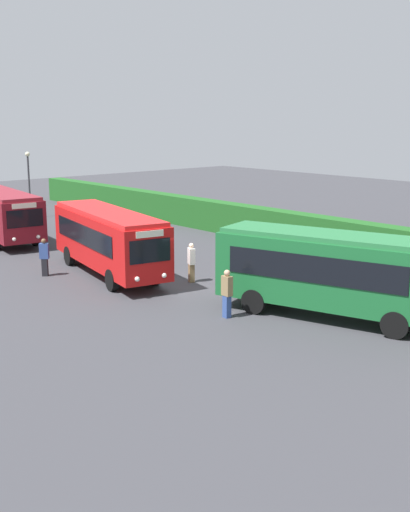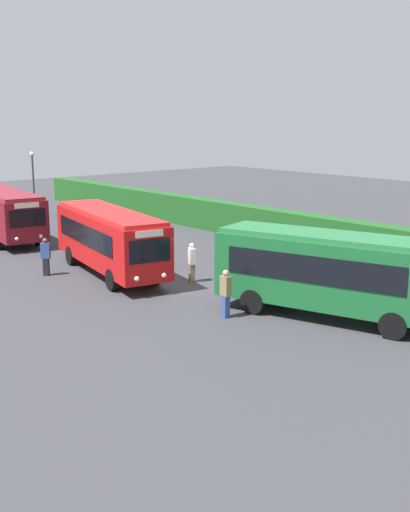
# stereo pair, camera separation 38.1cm
# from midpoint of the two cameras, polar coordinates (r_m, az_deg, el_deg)

# --- Properties ---
(ground_plane) EXTENTS (102.30, 102.30, 0.00)m
(ground_plane) POSITION_cam_midpoint_polar(r_m,az_deg,el_deg) (29.93, -3.52, -2.63)
(ground_plane) COLOR #38383D
(bus_red) EXTENTS (9.82, 4.15, 3.17)m
(bus_red) POSITION_cam_midpoint_polar(r_m,az_deg,el_deg) (31.98, -8.84, 1.57)
(bus_red) COLOR red
(bus_red) RESTS_ON ground_plane
(bus_green) EXTENTS (9.29, 4.90, 3.32)m
(bus_green) POSITION_cam_midpoint_polar(r_m,az_deg,el_deg) (25.18, 10.72, -1.24)
(bus_green) COLOR #19602D
(bus_green) RESTS_ON ground_plane
(person_left) EXTENTS (0.48, 0.50, 1.86)m
(person_left) POSITION_cam_midpoint_polar(r_m,az_deg,el_deg) (32.48, -14.29, -0.02)
(person_left) COLOR black
(person_left) RESTS_ON ground_plane
(person_center) EXTENTS (0.49, 0.40, 1.87)m
(person_center) POSITION_cam_midpoint_polar(r_m,az_deg,el_deg) (30.32, -1.57, -0.48)
(person_center) COLOR olive
(person_center) RESTS_ON ground_plane
(person_right) EXTENTS (0.43, 0.29, 1.91)m
(person_right) POSITION_cam_midpoint_polar(r_m,az_deg,el_deg) (25.00, 1.51, -3.21)
(person_right) COLOR #334C8C
(person_right) RESTS_ON ground_plane
(person_far) EXTENTS (0.28, 0.40, 1.81)m
(person_far) POSITION_cam_midpoint_polar(r_m,az_deg,el_deg) (29.69, 11.64, -1.07)
(person_far) COLOR #4C6B47
(person_far) RESTS_ON ground_plane
(hedge_row) EXTENTS (63.15, 1.19, 2.02)m
(hedge_row) POSITION_cam_midpoint_polar(r_m,az_deg,el_deg) (37.64, 10.30, 1.86)
(hedge_row) COLOR #1E571F
(hedge_row) RESTS_ON ground_plane
(lamppost) EXTENTS (0.36, 0.36, 5.01)m
(lamppost) POSITION_cam_midpoint_polar(r_m,az_deg,el_deg) (51.20, -15.48, 6.79)
(lamppost) COLOR #38383D
(lamppost) RESTS_ON ground_plane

